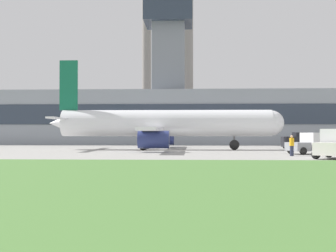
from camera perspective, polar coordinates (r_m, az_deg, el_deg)
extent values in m
plane|color=#999691|center=(51.78, 1.53, -3.03)|extent=(400.00, 400.00, 0.00)
cube|color=#4C7A38|center=(15.41, -1.61, -8.31)|extent=(240.00, 37.00, 0.06)
cube|color=#8C939E|center=(80.00, 1.99, 0.97)|extent=(78.84, 11.95, 8.93)
cube|color=#2D3847|center=(74.00, 1.92, 1.45)|extent=(77.26, 0.16, 3.21)
cube|color=slate|center=(80.47, 0.09, 5.11)|extent=(5.43, 5.43, 20.57)
cube|color=#283342|center=(82.68, 0.09, 13.74)|extent=(8.15, 8.15, 4.35)
cylinder|color=gray|center=(105.58, -2.63, 7.76)|extent=(2.03, 2.03, 35.37)
cylinder|color=gray|center=(105.64, 2.29, 9.85)|extent=(2.87, 2.87, 43.00)
cylinder|color=white|center=(54.65, -0.23, 0.36)|extent=(24.41, 3.06, 3.06)
sphere|color=white|center=(55.36, 12.49, 0.36)|extent=(2.91, 2.91, 2.91)
cone|color=white|center=(56.63, -12.66, 0.34)|extent=(3.37, 2.91, 2.91)
cube|color=#146647|center=(56.73, -12.02, 4.87)|extent=(2.14, 0.24, 5.91)
cube|color=white|center=(53.09, -13.14, 0.91)|extent=(0.86, 7.09, 0.20)
cube|color=white|center=(59.94, -11.28, 0.71)|extent=(0.86, 7.09, 0.20)
cube|color=white|center=(48.22, -2.09, -0.40)|extent=(1.91, 11.82, 0.36)
cube|color=white|center=(61.23, -1.04, -0.48)|extent=(1.91, 11.82, 0.36)
cylinder|color=navy|center=(47.87, -1.77, -1.67)|extent=(3.19, 1.82, 1.82)
cylinder|color=navy|center=(61.54, -0.74, -1.47)|extent=(3.19, 1.82, 1.82)
cylinder|color=#59595B|center=(54.80, 8.09, -1.36)|extent=(0.20, 0.20, 1.77)
sphere|color=black|center=(54.81, 8.09, -2.29)|extent=(1.17, 1.17, 1.17)
cylinder|color=#59595B|center=(52.71, -3.00, -1.39)|extent=(0.20, 0.20, 1.77)
sphere|color=black|center=(52.73, -3.00, -2.36)|extent=(1.17, 1.17, 1.17)
cylinder|color=#59595B|center=(56.95, -2.57, -1.35)|extent=(0.20, 0.20, 1.77)
sphere|color=black|center=(56.97, -2.57, -2.24)|extent=(1.17, 1.17, 1.17)
cube|color=#232328|center=(57.51, 15.75, -1.86)|extent=(4.14, 2.67, 1.22)
cube|color=black|center=(57.50, 15.74, -1.00)|extent=(1.57, 1.65, 0.50)
sphere|color=black|center=(57.14, 17.37, -2.43)|extent=(0.70, 0.70, 0.70)
sphere|color=black|center=(58.95, 16.60, -2.38)|extent=(0.70, 0.70, 0.70)
sphere|color=black|center=(56.11, 14.85, -2.47)|extent=(0.70, 0.70, 0.70)
sphere|color=black|center=(57.94, 14.14, -2.42)|extent=(0.70, 0.70, 0.70)
cube|color=gray|center=(45.12, 15.53, -2.44)|extent=(2.09, 2.64, 0.79)
cube|color=silver|center=(46.26, 17.80, -1.82)|extent=(3.06, 2.97, 1.70)
sphere|color=black|center=(46.03, 14.71, -2.86)|extent=(0.70, 0.70, 0.70)
sphere|color=black|center=(44.15, 16.15, -2.94)|extent=(0.70, 0.70, 0.70)
sphere|color=black|center=(47.53, 17.69, -2.78)|extent=(0.70, 0.70, 0.70)
sphere|color=black|center=(45.72, 19.21, -2.85)|extent=(0.70, 0.70, 0.70)
cube|color=white|center=(37.01, 19.21, -2.67)|extent=(2.70, 2.49, 0.96)
sphere|color=black|center=(37.29, 17.58, -3.34)|extent=(0.70, 0.70, 0.70)
sphere|color=black|center=(39.99, 19.00, -3.16)|extent=(0.70, 0.70, 0.70)
cylinder|color=#23283D|center=(41.70, 14.85, -2.96)|extent=(0.36, 0.36, 0.87)
cylinder|color=#F2A514|center=(41.68, 14.85, -1.89)|extent=(0.45, 0.45, 0.69)
sphere|color=tan|center=(41.67, 14.85, -1.25)|extent=(0.24, 0.24, 0.24)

